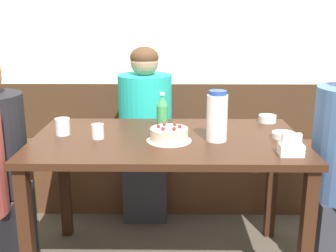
# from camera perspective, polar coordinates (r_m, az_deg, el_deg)

# --- Properties ---
(back_wall) EXTENTS (4.80, 0.04, 2.50)m
(back_wall) POSITION_cam_1_polar(r_m,az_deg,el_deg) (3.19, 0.13, 12.19)
(back_wall) COLOR #3D2819
(back_wall) RESTS_ON ground_plane
(bench_seat) EXTENTS (2.32, 0.38, 0.46)m
(bench_seat) POSITION_cam_1_polar(r_m,az_deg,el_deg) (3.19, 0.09, -6.64)
(bench_seat) COLOR #56331E
(bench_seat) RESTS_ON ground_plane
(dining_table) EXTENTS (1.42, 0.81, 0.77)m
(dining_table) POSITION_cam_1_polar(r_m,az_deg,el_deg) (2.26, -0.12, -3.95)
(dining_table) COLOR #381E11
(dining_table) RESTS_ON ground_plane
(birthday_cake) EXTENTS (0.23, 0.23, 0.09)m
(birthday_cake) POSITION_cam_1_polar(r_m,az_deg,el_deg) (2.16, 0.14, -1.19)
(birthday_cake) COLOR white
(birthday_cake) RESTS_ON dining_table
(water_pitcher) EXTENTS (0.11, 0.11, 0.26)m
(water_pitcher) POSITION_cam_1_polar(r_m,az_deg,el_deg) (2.16, 6.65, 1.29)
(water_pitcher) COLOR white
(water_pitcher) RESTS_ON dining_table
(soju_bottle) EXTENTS (0.06, 0.06, 0.22)m
(soju_bottle) POSITION_cam_1_polar(r_m,az_deg,el_deg) (2.31, -0.79, 1.72)
(soju_bottle) COLOR #388E4C
(soju_bottle) RESTS_ON dining_table
(napkin_holder) EXTENTS (0.11, 0.08, 0.11)m
(napkin_holder) POSITION_cam_1_polar(r_m,az_deg,el_deg) (2.03, 16.32, -2.80)
(napkin_holder) COLOR white
(napkin_holder) RESTS_ON dining_table
(bowl_soup_white) EXTENTS (0.10, 0.10, 0.04)m
(bowl_soup_white) POSITION_cam_1_polar(r_m,az_deg,el_deg) (2.61, 13.31, 0.97)
(bowl_soup_white) COLOR white
(bowl_soup_white) RESTS_ON dining_table
(bowl_rice_small) EXTENTS (0.12, 0.12, 0.03)m
(bowl_rice_small) POSITION_cam_1_polar(r_m,az_deg,el_deg) (2.30, 15.32, -1.19)
(bowl_rice_small) COLOR white
(bowl_rice_small) RESTS_ON dining_table
(glass_water_tall) EXTENTS (0.07, 0.07, 0.08)m
(glass_water_tall) POSITION_cam_1_polar(r_m,az_deg,el_deg) (2.23, -9.50, -0.73)
(glass_water_tall) COLOR silver
(glass_water_tall) RESTS_ON dining_table
(glass_tumbler_short) EXTENTS (0.08, 0.08, 0.09)m
(glass_tumbler_short) POSITION_cam_1_polar(r_m,az_deg,el_deg) (2.34, -14.09, -0.08)
(glass_tumbler_short) COLOR silver
(glass_tumbler_short) RESTS_ON dining_table
(person_grey_tee) EXTENTS (0.36, 0.36, 1.20)m
(person_grey_tee) POSITION_cam_1_polar(r_m,az_deg,el_deg) (2.93, -3.07, -1.30)
(person_grey_tee) COLOR #33333D
(person_grey_tee) RESTS_ON ground_plane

